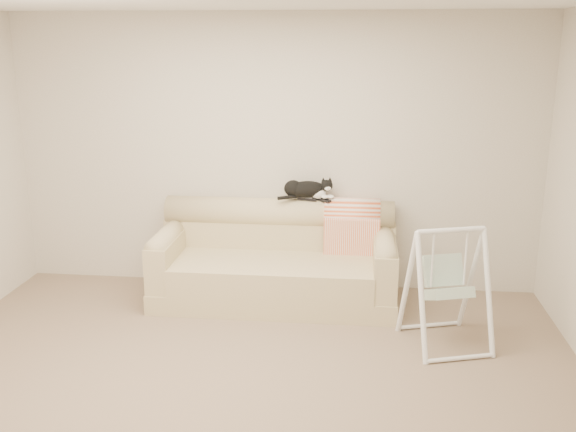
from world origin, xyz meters
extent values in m
plane|color=#705E4D|center=(0.00, 0.00, 0.00)|extent=(5.00, 5.00, 0.00)
cube|color=#C0B49D|center=(0.00, 2.00, 1.30)|extent=(5.00, 0.04, 2.60)
cube|color=#C0B49D|center=(0.00, -2.00, 1.30)|extent=(5.00, 0.04, 2.60)
cube|color=tan|center=(0.06, 1.53, 0.09)|extent=(2.20, 0.90, 0.18)
cube|color=tan|center=(0.06, 1.42, 0.30)|extent=(1.80, 0.68, 0.24)
cube|color=tan|center=(0.06, 1.87, 0.43)|extent=(2.20, 0.22, 0.50)
cylinder|color=tan|center=(0.06, 1.87, 0.76)|extent=(2.16, 0.28, 0.28)
cube|color=tan|center=(-0.93, 1.53, 0.39)|extent=(0.20, 0.88, 0.42)
cylinder|color=tan|center=(-0.93, 1.53, 0.60)|extent=(0.18, 0.84, 0.18)
cube|color=tan|center=(1.05, 1.53, 0.39)|extent=(0.20, 0.88, 0.42)
cylinder|color=tan|center=(1.05, 1.53, 0.60)|extent=(0.18, 0.84, 0.18)
cube|color=black|center=(0.33, 1.85, 0.91)|extent=(0.19, 0.08, 0.02)
cube|color=gray|center=(0.33, 1.85, 0.92)|extent=(0.11, 0.05, 0.01)
cube|color=black|center=(0.48, 1.83, 0.91)|extent=(0.16, 0.15, 0.02)
ellipsoid|color=black|center=(0.32, 1.86, 1.00)|extent=(0.39, 0.24, 0.16)
ellipsoid|color=black|center=(0.19, 1.85, 1.01)|extent=(0.20, 0.19, 0.16)
ellipsoid|color=white|center=(0.43, 1.85, 0.96)|extent=(0.16, 0.12, 0.11)
ellipsoid|color=black|center=(0.51, 1.86, 1.04)|extent=(0.13, 0.14, 0.11)
ellipsoid|color=white|center=(0.52, 1.82, 1.02)|extent=(0.07, 0.06, 0.04)
sphere|color=#BF7272|center=(0.52, 1.80, 1.02)|extent=(0.01, 0.01, 0.01)
cone|color=black|center=(0.47, 1.87, 1.09)|extent=(0.06, 0.07, 0.05)
cone|color=black|center=(0.53, 1.88, 1.09)|extent=(0.05, 0.06, 0.05)
sphere|color=gold|center=(0.49, 1.82, 1.04)|extent=(0.02, 0.02, 0.02)
sphere|color=gold|center=(0.53, 1.82, 1.04)|extent=(0.02, 0.02, 0.02)
ellipsoid|color=white|center=(0.49, 1.83, 0.94)|extent=(0.08, 0.10, 0.03)
ellipsoid|color=white|center=(0.54, 1.84, 0.94)|extent=(0.08, 0.10, 0.03)
cylinder|color=black|center=(0.15, 1.77, 0.94)|extent=(0.19, 0.13, 0.03)
cylinder|color=#E85927|center=(0.75, 1.87, 0.76)|extent=(0.51, 0.33, 0.33)
cube|color=#E85927|center=(0.75, 1.70, 0.56)|extent=(0.51, 0.09, 0.42)
cylinder|color=white|center=(1.29, 0.61, 0.47)|extent=(0.14, 0.33, 0.96)
cylinder|color=white|center=(1.20, 0.89, 0.47)|extent=(0.14, 0.33, 0.96)
cylinder|color=white|center=(1.81, 0.77, 0.47)|extent=(0.14, 0.33, 0.96)
cylinder|color=white|center=(1.72, 1.05, 0.47)|extent=(0.14, 0.33, 0.96)
cylinder|color=white|center=(1.51, 0.83, 0.94)|extent=(0.53, 0.20, 0.04)
cylinder|color=white|center=(1.59, 0.55, 0.02)|extent=(0.53, 0.19, 0.03)
cylinder|color=white|center=(1.42, 1.11, 0.02)|extent=(0.53, 0.19, 0.03)
cube|color=white|center=(1.52, 0.80, 0.44)|extent=(0.39, 0.37, 0.18)
cube|color=white|center=(1.48, 0.92, 0.59)|extent=(0.34, 0.23, 0.25)
cylinder|color=white|center=(1.38, 0.79, 0.72)|extent=(0.02, 0.02, 0.45)
cylinder|color=white|center=(1.64, 0.87, 0.72)|extent=(0.02, 0.02, 0.45)
camera|label=1|loc=(0.77, -3.95, 2.35)|focal=40.00mm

